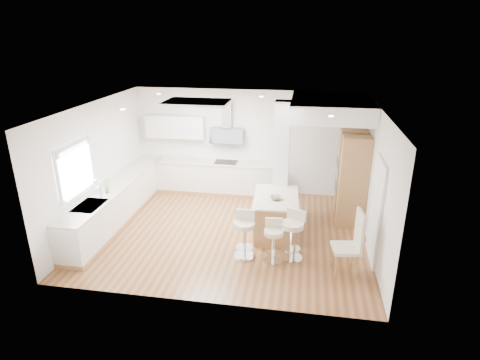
% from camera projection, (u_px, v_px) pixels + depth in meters
% --- Properties ---
extents(ground, '(6.00, 6.00, 0.00)m').
position_uv_depth(ground, '(229.00, 232.00, 8.99)').
color(ground, brown).
rests_on(ground, ground).
extents(ceiling, '(6.00, 5.00, 0.02)m').
position_uv_depth(ceiling, '(229.00, 232.00, 8.99)').
color(ceiling, white).
rests_on(ceiling, ground).
extents(wall_back, '(6.00, 0.04, 2.80)m').
position_uv_depth(wall_back, '(246.00, 142.00, 10.80)').
color(wall_back, white).
rests_on(wall_back, ground).
extents(wall_left, '(0.04, 5.00, 2.80)m').
position_uv_depth(wall_left, '(97.00, 166.00, 8.95)').
color(wall_left, white).
rests_on(wall_left, ground).
extents(wall_right, '(0.04, 5.00, 2.80)m').
position_uv_depth(wall_right, '(375.00, 181.00, 8.04)').
color(wall_right, white).
rests_on(wall_right, ground).
extents(skylight, '(4.10, 2.10, 0.06)m').
position_uv_depth(skylight, '(197.00, 102.00, 8.68)').
color(skylight, white).
rests_on(skylight, ground).
extents(window_left, '(0.06, 1.28, 1.07)m').
position_uv_depth(window_left, '(75.00, 166.00, 8.01)').
color(window_left, white).
rests_on(window_left, ground).
extents(doorway_right, '(0.05, 1.00, 2.10)m').
position_uv_depth(doorway_right, '(376.00, 212.00, 7.63)').
color(doorway_right, '#4F473E').
rests_on(doorway_right, ground).
extents(counter_left, '(0.63, 4.50, 1.35)m').
position_uv_depth(counter_left, '(119.00, 201.00, 9.45)').
color(counter_left, '#AD7D4A').
rests_on(counter_left, ground).
extents(counter_back, '(3.62, 0.63, 2.50)m').
position_uv_depth(counter_back, '(211.00, 168.00, 10.94)').
color(counter_back, '#AD7D4A').
rests_on(counter_back, ground).
extents(pillar, '(0.35, 0.35, 2.80)m').
position_uv_depth(pillar, '(281.00, 162.00, 9.21)').
color(pillar, white).
rests_on(pillar, ground).
extents(soffit, '(1.78, 2.20, 0.40)m').
position_uv_depth(soffit, '(331.00, 108.00, 9.04)').
color(soffit, white).
rests_on(soffit, ground).
extents(oven_column, '(0.63, 1.21, 2.10)m').
position_uv_depth(oven_column, '(351.00, 176.00, 9.34)').
color(oven_column, '#AD7D4A').
rests_on(oven_column, ground).
extents(peninsula, '(1.03, 1.49, 0.94)m').
position_uv_depth(peninsula, '(276.00, 215.00, 8.80)').
color(peninsula, '#AD7D4A').
rests_on(peninsula, ground).
extents(bar_stool_a, '(0.44, 0.44, 0.96)m').
position_uv_depth(bar_stool_a, '(244.00, 232.00, 7.84)').
color(bar_stool_a, white).
rests_on(bar_stool_a, ground).
extents(bar_stool_b, '(0.43, 0.43, 0.87)m').
position_uv_depth(bar_stool_b, '(274.00, 239.00, 7.69)').
color(bar_stool_b, white).
rests_on(bar_stool_b, ground).
extents(bar_stool_c, '(0.59, 0.59, 1.00)m').
position_uv_depth(bar_stool_c, '(293.00, 233.00, 7.77)').
color(bar_stool_c, white).
rests_on(bar_stool_c, ground).
extents(dining_chair, '(0.55, 0.55, 1.24)m').
position_uv_depth(dining_chair, '(353.00, 241.00, 7.27)').
color(dining_chair, beige).
rests_on(dining_chair, ground).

